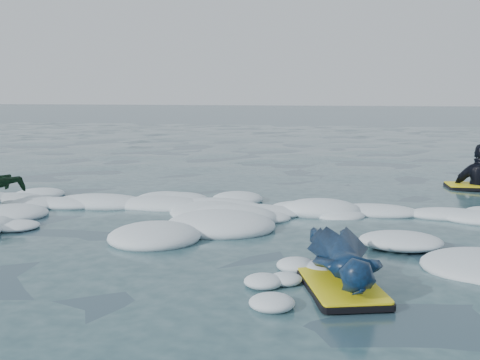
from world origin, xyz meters
TOP-DOWN VIEW (x-y plane):
  - ground at (0.00, 0.00)m, footprint 120.00×120.00m
  - foam_band at (0.00, 1.03)m, footprint 12.00×3.10m
  - prone_woman_unit at (2.13, -1.12)m, footprint 0.82×1.56m
  - waiting_rider_unit at (4.06, 4.06)m, footprint 1.09×0.66m

SIDE VIEW (x-z plane):
  - waiting_rider_unit at x=4.06m, z-range -0.84..0.73m
  - ground at x=0.00m, z-range 0.00..0.00m
  - foam_band at x=0.00m, z-range -0.15..0.15m
  - prone_woman_unit at x=2.13m, z-range 0.00..0.38m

